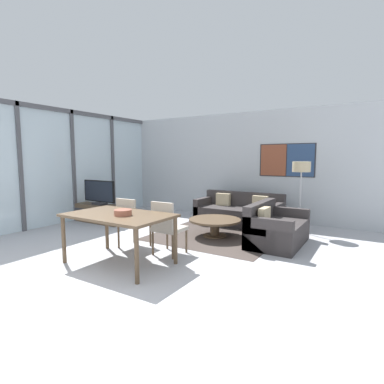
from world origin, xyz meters
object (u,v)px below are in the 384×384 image
Objects in this scene: sofa_main at (239,214)px; dining_table at (119,219)px; floor_lamp at (301,172)px; coffee_table at (215,223)px; tv_console at (100,213)px; dining_chair_centre at (167,225)px; dining_chair_left at (131,220)px; fruit_bowl at (123,212)px; television at (99,193)px; sofa_side at (274,230)px.

sofa_main is 1.26× the size of dining_table.
coffee_table is at bearing -137.18° from floor_lamp.
tv_console is 3.20m from dining_chair_centre.
fruit_bowl is at bearing -54.20° from dining_chair_left.
dining_table is at bearing -60.34° from dining_chair_left.
television reaches higher than tv_console.
dining_chair_left reaches higher than tv_console.
television is at bearing -160.43° from floor_lamp.
sofa_main is at bearing 27.37° from tv_console.
television reaches higher than dining_chair_left.
sofa_side is 2.88m from dining_table.
dining_table is at bearing -36.10° from television.
tv_console is 0.94× the size of floor_lamp.
dining_table is at bearing -36.09° from tv_console.
dining_chair_left and dining_chair_centre have the same top height.
television is 3.18m from dining_table.
tv_console is at bearing 158.27° from dining_chair_centre.
sofa_main is at bearing 81.68° from dining_table.
television is at bearing 158.25° from dining_chair_centre.
tv_console is 3.10m from coffee_table.
dining_chair_left reaches higher than coffee_table.
dining_chair_left is 0.59× the size of floor_lamp.
coffee_table is 1.18× the size of dining_chair_centre.
sofa_main is 1.32× the size of floor_lamp.
television is 1.15× the size of dining_chair_centre.
television reaches higher than dining_chair_centre.
television is at bearing 90.00° from tv_console.
floor_lamp is (0.21, 1.17, 1.05)m from sofa_side.
fruit_bowl is (0.52, -0.72, 0.31)m from dining_chair_left.
dining_chair_centre reaches higher than tv_console.
dining_chair_left is at bearing -28.72° from tv_console.
dining_chair_left is 3.70m from floor_lamp.
coffee_table is (-1.19, -0.12, 0.01)m from sofa_side.
dining_table is at bearing -118.76° from floor_lamp.
sofa_main is at bearing 72.27° from dining_chair_left.
dining_table is 6.15× the size of fruit_bowl.
dining_chair_left is (-0.89, -2.79, 0.24)m from sofa_main.
sofa_main is 2.24× the size of dining_chair_centre.
sofa_main is at bearing 83.90° from fruit_bowl.
sofa_main is 3.53m from dining_table.
television is 0.97× the size of coffee_table.
dining_chair_left is (2.19, -1.20, -0.24)m from television.
tv_console is at bearing -174.45° from coffee_table.
floor_lamp is at bearing 63.23° from fruit_bowl.
tv_console is at bearing -90.00° from television.
dining_chair_centre is 0.59× the size of floor_lamp.
sofa_side is 0.90× the size of dining_table.
sofa_side is 2.08m from dining_chair_centre.
floor_lamp is (1.39, -0.00, 1.05)m from sofa_main.
fruit_bowl is (-0.25, -0.74, 0.31)m from dining_chair_centre.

